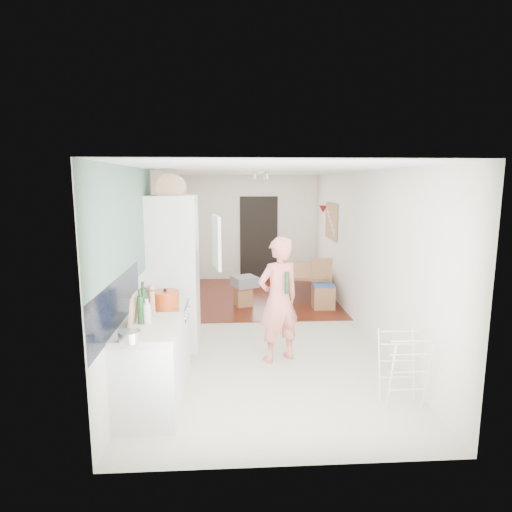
{
  "coord_description": "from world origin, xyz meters",
  "views": [
    {
      "loc": [
        -0.47,
        -6.67,
        2.32
      ],
      "look_at": [
        -0.06,
        0.2,
        1.14
      ],
      "focal_mm": 30.0,
      "sensor_mm": 36.0,
      "label": 1
    }
  ],
  "objects": [
    {
      "name": "pepper_mill_front",
      "position": [
        -1.4,
        -2.02,
        1.03
      ],
      "size": [
        0.07,
        0.07,
        0.22
      ],
      "primitive_type": "cylinder",
      "rotation": [
        0.0,
        0.0,
        0.19
      ],
      "color": "tan",
      "rests_on": "worktop"
    },
    {
      "name": "pepper_mill_back",
      "position": [
        -1.34,
        -2.12,
        1.04
      ],
      "size": [
        0.07,
        0.07,
        0.24
      ],
      "primitive_type": "cylinder",
      "rotation": [
        0.0,
        0.0,
        0.07
      ],
      "color": "tan",
      "rests_on": "worktop"
    },
    {
      "name": "doorway_recess",
      "position": [
        0.2,
        3.48,
        1.0
      ],
      "size": [
        0.9,
        0.04,
        2.0
      ],
      "primitive_type": "cube",
      "color": "black",
      "rests_on": "room_shell"
    },
    {
      "name": "tile_splashback",
      "position": [
        -1.59,
        -2.55,
        1.15
      ],
      "size": [
        0.02,
        1.9,
        0.5
      ],
      "primitive_type": "cube",
      "color": "black",
      "rests_on": "room_shell"
    },
    {
      "name": "dining_table",
      "position": [
        1.12,
        1.87,
        0.23
      ],
      "size": [
        0.97,
        1.44,
        0.47
      ],
      "primitive_type": "imported",
      "rotation": [
        0.0,
        0.0,
        1.38
      ],
      "color": "#A16F3E",
      "rests_on": "floor"
    },
    {
      "name": "bottle_b",
      "position": [
        -1.38,
        -2.49,
        1.06
      ],
      "size": [
        0.07,
        0.07,
        0.28
      ],
      "primitive_type": "cylinder",
      "rotation": [
        0.0,
        0.0,
        -0.16
      ],
      "color": "#183C1B",
      "rests_on": "worktop"
    },
    {
      "name": "fridge_interior",
      "position": [
        -0.96,
        -0.78,
        1.55
      ],
      "size": [
        0.02,
        0.52,
        0.66
      ],
      "primitive_type": "cube",
      "color": "white",
      "rests_on": "room_shell"
    },
    {
      "name": "grey_drape",
      "position": [
        -0.22,
        1.2,
        0.48
      ],
      "size": [
        0.56,
        0.56,
        0.19
      ],
      "primitive_type": "cube",
      "rotation": [
        0.0,
        0.0,
        0.4
      ],
      "color": "slate",
      "rests_on": "stool"
    },
    {
      "name": "steel_pan",
      "position": [
        -1.38,
        -2.98,
        0.97
      ],
      "size": [
        0.23,
        0.23,
        0.1
      ],
      "primitive_type": "cylinder",
      "rotation": [
        0.0,
        0.0,
        0.18
      ],
      "color": "silver",
      "rests_on": "worktop"
    },
    {
      "name": "pinboard_frame",
      "position": [
        1.57,
        1.9,
        1.55
      ],
      "size": [
        0.0,
        0.94,
        0.74
      ],
      "primitive_type": "cube",
      "color": "#A16F3E",
      "rests_on": "room_shell"
    },
    {
      "name": "base_cabinet",
      "position": [
        -1.3,
        -2.55,
        0.43
      ],
      "size": [
        0.6,
        0.9,
        0.86
      ],
      "primitive_type": "cube",
      "color": "silver",
      "rests_on": "room_shell"
    },
    {
      "name": "pinboard",
      "position": [
        1.58,
        1.9,
        1.55
      ],
      "size": [
        0.03,
        0.9,
        0.7
      ],
      "primitive_type": "cube",
      "color": "tan",
      "rests_on": "room_shell"
    },
    {
      "name": "person",
      "position": [
        0.14,
        -1.34,
        0.97
      ],
      "size": [
        0.84,
        0.73,
        1.94
      ],
      "primitive_type": "imported",
      "rotation": [
        0.0,
        0.0,
        3.59
      ],
      "color": "#DD7469",
      "rests_on": "floor"
    },
    {
      "name": "chopping_boards",
      "position": [
        -1.43,
        -2.56,
        1.09
      ],
      "size": [
        0.05,
        0.25,
        0.34
      ],
      "primitive_type": null,
      "rotation": [
        0.0,
        0.0,
        -0.04
      ],
      "color": "tan",
      "rests_on": "worktop"
    },
    {
      "name": "bottle_a",
      "position": [
        -1.4,
        -2.23,
        1.07
      ],
      "size": [
        0.09,
        0.09,
        0.3
      ],
      "primitive_type": "cylinder",
      "rotation": [
        0.0,
        0.0,
        -0.31
      ],
      "color": "#183C1B",
      "rests_on": "worktop"
    },
    {
      "name": "worktop",
      "position": [
        -1.3,
        -2.55,
        0.89
      ],
      "size": [
        0.62,
        0.92,
        0.06
      ],
      "primitive_type": "cube",
      "color": "beige",
      "rests_on": "room_shell"
    },
    {
      "name": "red_casserole",
      "position": [
        -1.22,
        -1.9,
        1.01
      ],
      "size": [
        0.37,
        0.37,
        0.18
      ],
      "primitive_type": "cylinder",
      "rotation": [
        0.0,
        0.0,
        0.21
      ],
      "color": "#BD3E14",
      "rests_on": "cooker_top"
    },
    {
      "name": "room_shell",
      "position": [
        0.0,
        0.0,
        1.25
      ],
      "size": [
        3.2,
        7.0,
        2.5
      ],
      "primitive_type": null,
      "color": "silver",
      "rests_on": "ground"
    },
    {
      "name": "held_bottle",
      "position": [
        0.22,
        -1.49,
        1.08
      ],
      "size": [
        0.06,
        0.06,
        0.28
      ],
      "primitive_type": "cylinder",
      "color": "#183C1B",
      "rests_on": "person"
    },
    {
      "name": "floor",
      "position": [
        0.0,
        0.0,
        0.0
      ],
      "size": [
        3.2,
        7.0,
        0.01
      ],
      "primitive_type": "cube",
      "color": "beige",
      "rests_on": "ground"
    },
    {
      "name": "wood_floor_overlay",
      "position": [
        0.0,
        1.85,
        0.01
      ],
      "size": [
        3.2,
        3.3,
        0.01
      ],
      "primitive_type": "cube",
      "color": "#63190C",
      "rests_on": "room_shell"
    },
    {
      "name": "bread_bin",
      "position": [
        -1.26,
        -0.84,
        2.25
      ],
      "size": [
        0.43,
        0.41,
        0.2
      ],
      "primitive_type": null,
      "rotation": [
        0.0,
        0.0,
        -0.13
      ],
      "color": "tan",
      "rests_on": "fridge_housing"
    },
    {
      "name": "fridge_housing",
      "position": [
        -1.27,
        -0.78,
        1.07
      ],
      "size": [
        0.66,
        0.66,
        2.15
      ],
      "primitive_type": "cube",
      "color": "silver",
      "rests_on": "room_shell"
    },
    {
      "name": "sage_wall_panel",
      "position": [
        -1.59,
        -2.0,
        1.85
      ],
      "size": [
        0.02,
        3.0,
        1.3
      ],
      "primitive_type": "cube",
      "color": "slate",
      "rests_on": "room_shell"
    },
    {
      "name": "drying_rack",
      "position": [
        1.31,
        -2.57,
        0.39
      ],
      "size": [
        0.4,
        0.36,
        0.78
      ],
      "primitive_type": null,
      "rotation": [
        0.0,
        0.0,
        -0.01
      ],
      "color": "silver",
      "rests_on": "floor"
    },
    {
      "name": "fridge_door",
      "position": [
        -0.66,
        -1.08,
        1.55
      ],
      "size": [
        0.14,
        0.56,
        0.7
      ],
      "primitive_type": "cube",
      "rotation": [
        0.0,
        0.0,
        -1.4
      ],
      "color": "silver",
      "rests_on": "room_shell"
    },
    {
      "name": "range_cooker",
      "position": [
        -1.3,
        -1.8,
        0.44
      ],
      "size": [
        0.6,
        0.6,
        0.88
      ],
      "primitive_type": "cube",
      "color": "silver",
      "rests_on": "room_shell"
    },
    {
      "name": "stool",
      "position": [
        -0.25,
        1.18,
        0.19
      ],
      "size": [
        0.36,
        0.36,
        0.38
      ],
      "primitive_type": null,
      "rotation": [
        0.0,
        0.0,
        0.28
      ],
      "color": "#A16F3E",
      "rests_on": "floor"
    },
    {
      "name": "cooker_top",
      "position": [
        -1.3,
        -1.8,
        0.9
      ],
      "size": [
        0.6,
        0.6,
        0.04
      ],
      "primitive_type": "cube",
      "color": "silver",
      "rests_on": "room_shell"
    },
    {
      "name": "bottle_c",
      "position": [
        -1.32,
        -2.46,
        1.02
      ],
      "size": [
        0.1,
        0.1,
        0.2
      ],
      "primitive_type": "cylinder",
      "rotation": [
        0.0,
        0.0,
        0.21
      ],
      "color": "beige",
      "rests_on": "worktop"
    },
    {
      "name": "dining_chair",
      "position": [
        1.23,
        0.95,
        0.46
      ],
      "size": [
        0.4,
        0.4,
        0.92
      ],
      "primitive_type": null,
      "rotation": [
        0.0,
        0.0,
        -0.03
      ],
      "color": "#A16F3E",
      "rests_on": "floor"
    },
    {
      "name": "wall_sconce",
      "position": [
        1.54,
        2.55,
        1.75
      ],
      "size": [
        0.18,
        0.18,
        0.16
      ],
      "primitive_type": "cone",
      "color": "maroon",
      "rests_on": "room_shell"
    }
  ]
}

